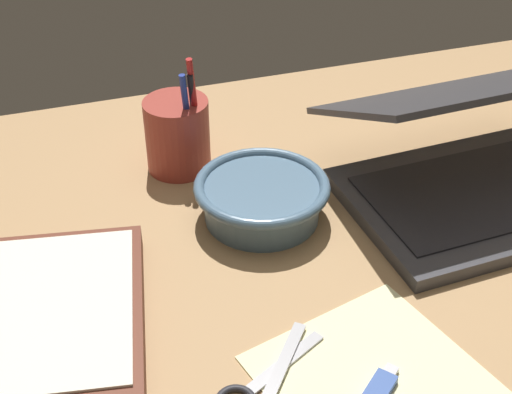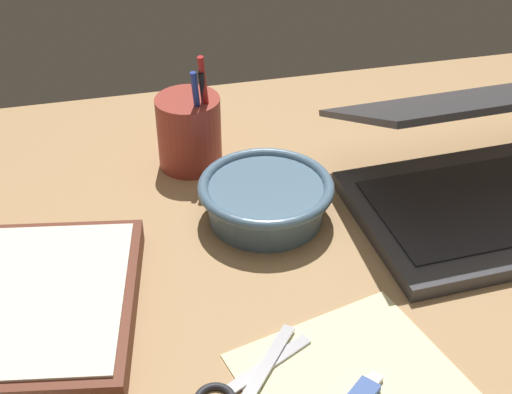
% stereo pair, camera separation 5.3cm
% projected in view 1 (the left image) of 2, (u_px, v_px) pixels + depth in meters
% --- Properties ---
extents(desk_top, '(1.40, 1.00, 0.02)m').
position_uv_depth(desk_top, '(262.00, 307.00, 0.75)').
color(desk_top, tan).
rests_on(desk_top, ground).
extents(laptop, '(0.34, 0.30, 0.17)m').
position_uv_depth(laptop, '(475.00, 160.00, 0.88)').
color(laptop, '#38383D').
rests_on(laptop, desk_top).
extents(bowl, '(0.16, 0.16, 0.05)m').
position_uv_depth(bowl, '(262.00, 197.00, 0.85)').
color(bowl, slate).
rests_on(bowl, desk_top).
extents(pen_cup, '(0.08, 0.08, 0.16)m').
position_uv_depth(pen_cup, '(178.00, 134.00, 0.93)').
color(pen_cup, '#9E382D').
rests_on(pen_cup, desk_top).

